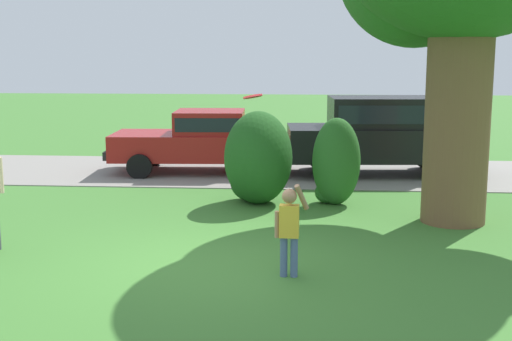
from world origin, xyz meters
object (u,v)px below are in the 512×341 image
object	(u,v)px
parked_sedan	(202,139)
parked_suv	(381,132)
frisbee	(253,96)
child_thrower	(289,225)

from	to	relation	value
parked_sedan	parked_suv	distance (m)	4.44
parked_sedan	frisbee	distance (m)	7.51
parked_suv	frisbee	world-z (taller)	frisbee
parked_sedan	parked_suv	world-z (taller)	parked_suv
parked_sedan	parked_suv	bearing A→B (deg)	-0.51
parked_sedan	parked_suv	size ratio (longest dim) A/B	0.93
child_thrower	frisbee	size ratio (longest dim) A/B	4.49
parked_suv	parked_sedan	bearing A→B (deg)	179.49
parked_sedan	child_thrower	distance (m)	8.31
parked_sedan	child_thrower	world-z (taller)	parked_sedan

